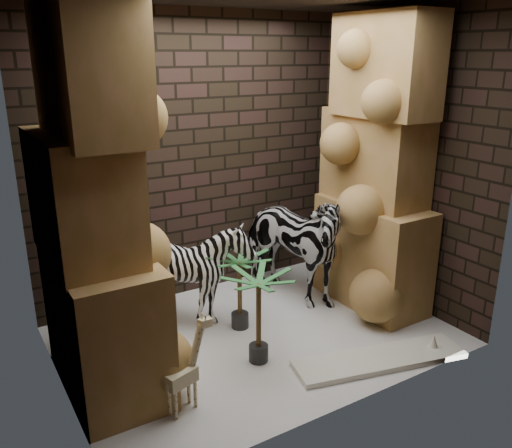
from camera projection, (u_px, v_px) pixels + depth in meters
floor at (256, 336)px, 5.03m from camera, size 3.50×3.50×0.00m
wall_back at (195, 159)px, 5.58m from camera, size 3.50×0.00×3.50m
wall_front at (354, 219)px, 3.55m from camera, size 3.50×0.00×3.50m
wall_left at (44, 213)px, 3.70m from camera, size 0.00×3.00×3.00m
wall_right at (401, 161)px, 5.43m from camera, size 0.00×3.00×3.00m
rock_pillar_left at (94, 206)px, 3.87m from camera, size 0.68×1.30×3.00m
rock_pillar_right at (378, 165)px, 5.27m from camera, size 0.58×1.25×3.00m
zebra_right at (288, 235)px, 5.56m from camera, size 0.98×1.38×1.48m
zebra_left at (195, 277)px, 5.12m from camera, size 0.90×1.10×0.98m
giraffe_toy at (181, 369)px, 3.86m from camera, size 0.40×0.23×0.73m
palm_front at (240, 291)px, 5.07m from camera, size 0.36×0.36×0.78m
palm_back at (259, 318)px, 4.50m from camera, size 0.36×0.36×0.83m
surfboard at (380, 359)px, 4.60m from camera, size 1.58×0.73×0.05m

